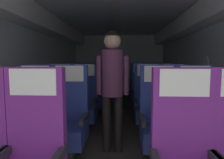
{
  "coord_description": "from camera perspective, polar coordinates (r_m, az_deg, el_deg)",
  "views": [
    {
      "loc": [
        0.1,
        0.1,
        1.22
      ],
      "look_at": [
        -0.09,
        3.84,
        0.86
      ],
      "focal_mm": 30.41,
      "sensor_mm": 36.0,
      "label": 1
    }
  ],
  "objects": [
    {
      "name": "seat_d_right_window",
      "position": [
        4.29,
        8.93,
        -4.43
      ],
      "size": [
        0.48,
        0.5,
        1.18
      ],
      "color": "#38383D",
      "rests_on": "ground"
    },
    {
      "name": "seat_e_right_aisle",
      "position": [
        5.3,
        12.56,
        -2.61
      ],
      "size": [
        0.48,
        0.5,
        1.18
      ],
      "color": "#38383D",
      "rests_on": "ground"
    },
    {
      "name": "seat_c_left_aisle",
      "position": [
        3.37,
        -8.47,
        -7.17
      ],
      "size": [
        0.48,
        0.5,
        1.18
      ],
      "color": "#38383D",
      "rests_on": "ground"
    },
    {
      "name": "seat_d_left_window",
      "position": [
        4.39,
        -11.65,
        -4.27
      ],
      "size": [
        0.48,
        0.5,
        1.18
      ],
      "color": "#38383D",
      "rests_on": "ground"
    },
    {
      "name": "seat_d_left_aisle",
      "position": [
        4.3,
        -5.9,
        -4.39
      ],
      "size": [
        0.48,
        0.5,
        1.18
      ],
      "color": "#38383D",
      "rests_on": "ground"
    },
    {
      "name": "ground",
      "position": [
        4.02,
        1.33,
        -12.41
      ],
      "size": [
        3.81,
        8.24,
        0.02
      ],
      "primitive_type": "cube",
      "color": "#3D3833"
    },
    {
      "name": "fuselage_shell",
      "position": [
        4.13,
        1.49,
        11.86
      ],
      "size": [
        3.69,
        7.89,
        2.32
      ],
      "color": "silver",
      "rests_on": "ground"
    },
    {
      "name": "seat_b_left_window",
      "position": [
        2.62,
        -22.39,
        -11.24
      ],
      "size": [
        0.48,
        0.5,
        1.18
      ],
      "color": "#38383D",
      "rests_on": "ground"
    },
    {
      "name": "flight_attendant",
      "position": [
        2.51,
        0.13,
        0.43
      ],
      "size": [
        0.43,
        0.28,
        1.62
      ],
      "rotation": [
        0.0,
        0.0,
        3.32
      ],
      "color": "black",
      "rests_on": "ground"
    },
    {
      "name": "seat_b_right_aisle",
      "position": [
        2.55,
        23.89,
        -11.75
      ],
      "size": [
        0.48,
        0.5,
        1.18
      ],
      "color": "#38383D",
      "rests_on": "ground"
    },
    {
      "name": "seat_b_left_aisle",
      "position": [
        2.48,
        -12.91,
        -11.91
      ],
      "size": [
        0.48,
        0.5,
        1.18
      ],
      "color": "#38383D",
      "rests_on": "ground"
    },
    {
      "name": "seat_b_right_window",
      "position": [
        2.44,
        13.93,
        -12.25
      ],
      "size": [
        0.48,
        0.5,
        1.18
      ],
      "color": "#38383D",
      "rests_on": "ground"
    },
    {
      "name": "seat_d_right_aisle",
      "position": [
        4.35,
        14.77,
        -4.42
      ],
      "size": [
        0.48,
        0.5,
        1.18
      ],
      "color": "#38383D",
      "rests_on": "ground"
    },
    {
      "name": "seat_e_left_aisle",
      "position": [
        5.25,
        -4.39,
        -2.58
      ],
      "size": [
        0.48,
        0.5,
        1.18
      ],
      "color": "#38383D",
      "rests_on": "ground"
    },
    {
      "name": "seat_e_right_window",
      "position": [
        5.23,
        7.95,
        -2.63
      ],
      "size": [
        0.48,
        0.5,
        1.18
      ],
      "color": "#38383D",
      "rests_on": "ground"
    },
    {
      "name": "seat_c_left_window",
      "position": [
        3.49,
        -15.62,
        -6.87
      ],
      "size": [
        0.48,
        0.5,
        1.18
      ],
      "color": "#38383D",
      "rests_on": "ground"
    },
    {
      "name": "seat_c_right_window",
      "position": [
        3.34,
        10.7,
        -7.32
      ],
      "size": [
        0.48,
        0.5,
        1.18
      ],
      "color": "#38383D",
      "rests_on": "ground"
    },
    {
      "name": "seat_e_left_window",
      "position": [
        5.33,
        -9.1,
        -2.51
      ],
      "size": [
        0.48,
        0.5,
        1.18
      ],
      "color": "#38383D",
      "rests_on": "ground"
    },
    {
      "name": "seat_c_right_aisle",
      "position": [
        3.42,
        18.07,
        -7.2
      ],
      "size": [
        0.48,
        0.5,
        1.18
      ],
      "color": "#38383D",
      "rests_on": "ground"
    }
  ]
}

